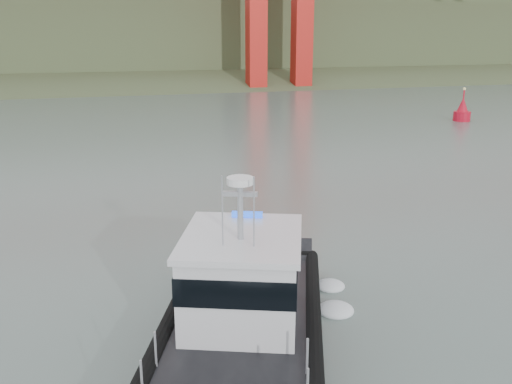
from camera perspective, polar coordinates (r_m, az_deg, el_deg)
The scene contains 4 objects.
ground at distance 22.88m, azimuth 7.63°, elevation -9.93°, with size 400.00×400.00×0.00m, color slate.
headlands at distance 144.58m, azimuth -12.77°, elevation 14.52°, with size 500.00×105.36×27.12m.
patrol_boat at distance 18.02m, azimuth -1.51°, elevation -11.96°, with size 8.56×13.21×6.03m.
nav_buoy at distance 68.09m, azimuth 19.93°, elevation 7.56°, with size 1.87×1.87×3.91m.
Camera 1 is at (-8.39, -18.81, 9.97)m, focal length 40.00 mm.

